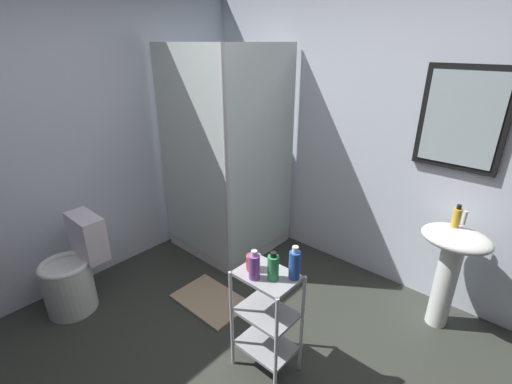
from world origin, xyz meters
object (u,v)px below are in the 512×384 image
at_px(hand_soap_bottle, 457,217).
at_px(conditioner_bottle_purple, 254,266).
at_px(body_wash_bottle_green, 273,267).
at_px(toilet, 74,273).
at_px(shower_stall, 229,208).
at_px(storage_cart, 267,315).
at_px(shampoo_bottle_blue, 295,264).
at_px(pedestal_sink, 451,259).
at_px(bath_mat, 211,300).
at_px(rinse_cup, 252,262).

distance_m(hand_soap_bottle, conditioner_bottle_purple, 1.48).
bearing_deg(body_wash_bottle_green, toilet, -161.01).
bearing_deg(hand_soap_bottle, shower_stall, -170.21).
xyz_separation_m(storage_cart, hand_soap_bottle, (0.69, 1.22, 0.45)).
distance_m(shampoo_bottle_blue, body_wash_bottle_green, 0.12).
distance_m(toilet, hand_soap_bottle, 2.90).
height_order(toilet, storage_cart, toilet).
bearing_deg(conditioner_bottle_purple, shower_stall, 141.30).
height_order(hand_soap_bottle, body_wash_bottle_green, hand_soap_bottle).
height_order(pedestal_sink, conditioner_bottle_purple, conditioner_bottle_purple).
distance_m(shampoo_bottle_blue, bath_mat, 1.22).
bearing_deg(shower_stall, hand_soap_bottle, 9.79).
relative_size(pedestal_sink, storage_cart, 1.09).
xyz_separation_m(shower_stall, storage_cart, (1.23, -0.88, -0.03)).
relative_size(storage_cart, rinse_cup, 7.77).
height_order(pedestal_sink, toilet, pedestal_sink).
relative_size(toilet, rinse_cup, 7.98).
relative_size(pedestal_sink, toilet, 1.07).
relative_size(toilet, body_wash_bottle_green, 4.25).
xyz_separation_m(pedestal_sink, conditioner_bottle_purple, (-0.76, -1.26, 0.24)).
xyz_separation_m(storage_cart, bath_mat, (-0.76, 0.19, -0.43)).
relative_size(body_wash_bottle_green, bath_mat, 0.30).
bearing_deg(pedestal_sink, shower_stall, -171.37).
height_order(toilet, shampoo_bottle_blue, shampoo_bottle_blue).
relative_size(shower_stall, toilet, 2.63).
bearing_deg(body_wash_bottle_green, rinse_cup, -176.72).
height_order(pedestal_sink, hand_soap_bottle, hand_soap_bottle).
xyz_separation_m(shampoo_bottle_blue, bath_mat, (-0.90, 0.11, -0.82)).
distance_m(pedestal_sink, storage_cart, 1.39).
bearing_deg(shampoo_bottle_blue, bath_mat, 173.20).
distance_m(conditioner_bottle_purple, rinse_cup, 0.09).
height_order(storage_cart, rinse_cup, rinse_cup).
height_order(storage_cart, conditioner_bottle_purple, conditioner_bottle_purple).
bearing_deg(pedestal_sink, shampoo_bottle_blue, -117.94).
height_order(storage_cart, hand_soap_bottle, hand_soap_bottle).
height_order(pedestal_sink, rinse_cup, rinse_cup).
height_order(storage_cart, bath_mat, storage_cart).
bearing_deg(shower_stall, pedestal_sink, 8.63).
bearing_deg(conditioner_bottle_purple, toilet, -162.28).
relative_size(toilet, hand_soap_bottle, 4.46).
distance_m(conditioner_bottle_purple, bath_mat, 1.12).
distance_m(body_wash_bottle_green, rinse_cup, 0.15).
distance_m(storage_cart, body_wash_bottle_green, 0.39).
distance_m(shower_stall, pedestal_sink, 1.98).
relative_size(hand_soap_bottle, rinse_cup, 1.79).
bearing_deg(conditioner_bottle_purple, rinse_cup, 138.97).
xyz_separation_m(toilet, storage_cart, (1.53, 0.55, 0.12)).
distance_m(toilet, shampoo_bottle_blue, 1.86).
bearing_deg(shower_stall, shampoo_bottle_blue, -30.48).
xyz_separation_m(pedestal_sink, body_wash_bottle_green, (-0.67, -1.19, 0.24)).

